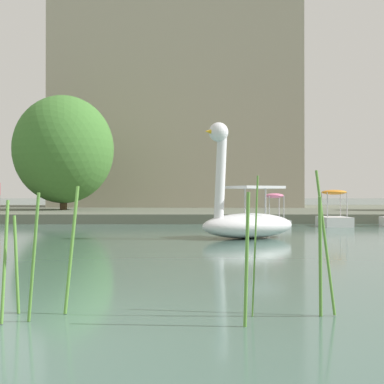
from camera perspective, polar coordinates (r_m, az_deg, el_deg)
name	(u,v)px	position (r m, az deg, el deg)	size (l,w,h in m)	color
shore_bank_far	(166,211)	(36.75, -2.79, -2.02)	(155.87, 25.64, 0.43)	#5B6051
swan_boat	(247,217)	(16.07, 5.78, -2.62)	(3.40, 2.81, 3.38)	white
pedal_boat_pink	(275,217)	(22.27, 8.79, -2.59)	(1.10, 1.83, 1.36)	white
pedal_boat_orange	(335,215)	(23.03, 14.87, -2.36)	(1.15, 1.83, 1.50)	white
tree_willow_near_path	(65,150)	(32.82, -13.28, 4.38)	(7.23, 7.47, 6.74)	#4C3823
apartment_block	(179,111)	(42.43, -1.33, 8.55)	(18.12, 8.65, 14.86)	#B2A893
reed_clump_foreground	(158,255)	(5.61, -3.63, -6.62)	(3.45, 0.71, 1.54)	#568E38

